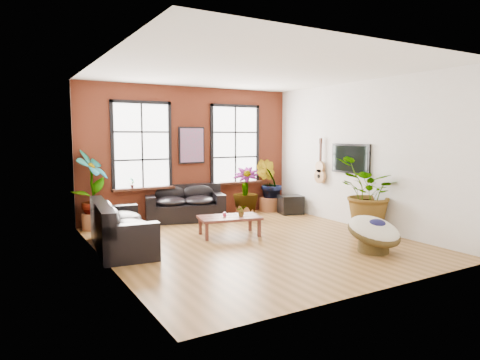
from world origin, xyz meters
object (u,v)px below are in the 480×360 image
object	(u,v)px
sofa_back	(185,204)
sofa_left	(119,228)
coffee_table	(229,219)
papasan_chair	(374,232)

from	to	relation	value
sofa_back	sofa_left	distance (m)	3.02
coffee_table	sofa_back	bearing A→B (deg)	106.94
sofa_left	coffee_table	world-z (taller)	sofa_left
sofa_back	papasan_chair	size ratio (longest dim) A/B	2.06
papasan_chair	coffee_table	bearing A→B (deg)	120.97
sofa_back	sofa_left	xyz separation A→B (m)	(-2.23, -2.03, 0.00)
sofa_back	coffee_table	xyz separation A→B (m)	(0.18, -2.12, -0.04)
sofa_back	papasan_chair	xyz separation A→B (m)	(1.90, -4.69, -0.03)
sofa_left	coffee_table	xyz separation A→B (m)	(2.41, -0.08, -0.04)
sofa_left	papasan_chair	size ratio (longest dim) A/B	2.28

